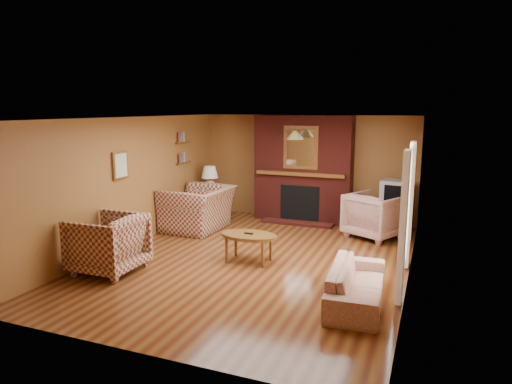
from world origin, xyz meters
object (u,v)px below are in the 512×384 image
at_px(floral_armchair, 375,215).
at_px(coffee_table, 249,237).
at_px(plaid_loveseat, 198,209).
at_px(tv_stand, 394,217).
at_px(floral_sofa, 357,284).
at_px(fireplace, 303,170).
at_px(crt_tv, 396,192).
at_px(side_table, 210,206).
at_px(plaid_armchair, 108,243).
at_px(table_lamp, 210,178).

relative_size(floral_armchair, coffee_table, 1.02).
height_order(plaid_loveseat, tv_stand, plaid_loveseat).
relative_size(floral_sofa, tv_stand, 2.92).
relative_size(fireplace, floral_sofa, 1.40).
relative_size(floral_sofa, floral_armchair, 1.74).
relative_size(plaid_loveseat, floral_armchair, 1.42).
bearing_deg(fireplace, crt_tv, -5.30).
bearing_deg(side_table, plaid_armchair, -87.75).
height_order(floral_armchair, tv_stand, floral_armchair).
height_order(plaid_loveseat, side_table, plaid_loveseat).
bearing_deg(plaid_loveseat, floral_armchair, 103.44).
bearing_deg(table_lamp, fireplace, 14.29).
bearing_deg(plaid_loveseat, floral_sofa, 57.84).
distance_m(floral_sofa, coffee_table, 2.19).
distance_m(plaid_loveseat, plaid_armchair, 2.77).
relative_size(tv_stand, crt_tv, 0.95).
bearing_deg(floral_sofa, tv_stand, -6.18).
distance_m(plaid_armchair, floral_sofa, 3.87).
height_order(floral_armchair, side_table, floral_armchair).
relative_size(floral_armchair, crt_tv, 1.60).
xyz_separation_m(coffee_table, tv_stand, (2.11, 2.92, -0.13)).
bearing_deg(side_table, floral_armchair, -4.25).
bearing_deg(table_lamp, side_table, 0.00).
height_order(side_table, tv_stand, tv_stand).
bearing_deg(plaid_loveseat, tv_stand, 111.09).
bearing_deg(coffee_table, table_lamp, 128.49).
bearing_deg(fireplace, plaid_armchair, -114.15).
distance_m(floral_sofa, tv_stand, 3.89).
relative_size(coffee_table, tv_stand, 1.65).
relative_size(plaid_loveseat, table_lamp, 2.15).
height_order(plaid_loveseat, floral_armchair, plaid_loveseat).
xyz_separation_m(plaid_armchair, coffee_table, (1.89, 1.24, -0.03)).
bearing_deg(floral_sofa, coffee_table, 59.82).
distance_m(fireplace, table_lamp, 2.18).
xyz_separation_m(table_lamp, tv_stand, (4.15, 0.35, -0.65)).
height_order(fireplace, table_lamp, fireplace).
height_order(plaid_armchair, crt_tv, crt_tv).
bearing_deg(tv_stand, table_lamp, -175.10).
xyz_separation_m(fireplace, plaid_loveseat, (-1.85, -1.58, -0.73)).
bearing_deg(crt_tv, table_lamp, -175.26).
relative_size(side_table, table_lamp, 0.89).
bearing_deg(crt_tv, plaid_loveseat, -160.38).
bearing_deg(plaid_loveseat, crt_tv, 111.02).
height_order(side_table, crt_tv, crt_tv).
xyz_separation_m(plaid_loveseat, floral_armchair, (3.57, 0.76, -0.01)).
distance_m(plaid_loveseat, table_lamp, 1.18).
relative_size(plaid_loveseat, tv_stand, 2.38).
height_order(floral_sofa, coffee_table, same).
relative_size(plaid_loveseat, coffee_table, 1.44).
bearing_deg(table_lamp, plaid_loveseat, -76.56).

